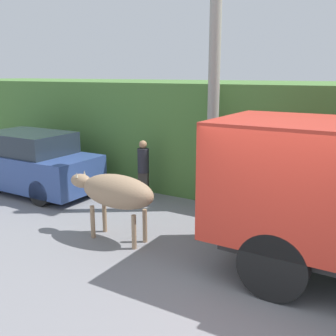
% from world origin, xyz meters
% --- Properties ---
extents(ground_plane, '(60.00, 60.00, 0.00)m').
position_xyz_m(ground_plane, '(0.00, 0.00, 0.00)').
color(ground_plane, gray).
extents(brown_cow, '(2.01, 0.66, 1.34)m').
position_xyz_m(brown_cow, '(-3.36, 0.76, 0.99)').
color(brown_cow, '#9E7F60').
rests_on(brown_cow, ground_plane).
extents(parked_suv, '(4.24, 1.71, 1.67)m').
position_xyz_m(parked_suv, '(-7.57, 2.17, 0.81)').
color(parked_suv, '#334C8C').
rests_on(parked_suv, ground_plane).
extents(pedestrian_on_hill, '(0.37, 0.37, 1.57)m').
position_xyz_m(pedestrian_on_hill, '(-4.36, 3.20, 0.87)').
color(pedestrian_on_hill, '#38332D').
rests_on(pedestrian_on_hill, ground_plane).
extents(utility_pole, '(0.90, 0.27, 6.95)m').
position_xyz_m(utility_pole, '(-2.51, 3.39, 3.57)').
color(utility_pole, '#9E998E').
rests_on(utility_pole, ground_plane).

